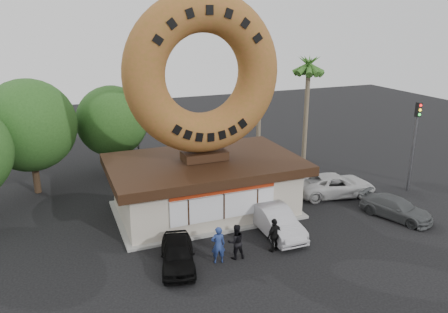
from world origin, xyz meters
name	(u,v)px	position (x,y,z in m)	size (l,w,h in m)	color
ground	(246,258)	(0.00, 0.00, 0.00)	(90.00, 90.00, 0.00)	black
donut_shop	(205,184)	(0.00, 5.98, 1.77)	(11.20, 7.20, 3.80)	beige
giant_donut	(203,74)	(0.00, 6.00, 8.30)	(9.00, 9.00, 2.29)	#96512B
tree_west	(29,125)	(-9.50, 13.00, 4.64)	(6.00, 6.00, 7.65)	#473321
tree_mid	(112,121)	(-4.00, 15.00, 4.02)	(5.20, 5.20, 6.63)	#473321
palm_near	(260,56)	(7.50, 14.00, 8.41)	(2.60, 2.60, 9.75)	#726651
palm_far	(309,68)	(11.00, 12.50, 7.48)	(2.60, 2.60, 8.75)	#726651
street_lamp	(138,110)	(-1.86, 16.00, 4.48)	(2.11, 0.20, 8.00)	#59595E
traffic_signal	(415,135)	(14.00, 3.99, 3.87)	(0.30, 0.38, 6.07)	#59595E
person_left	(218,245)	(-1.39, 0.19, 0.94)	(0.69, 0.45, 1.89)	navy
person_center	(236,242)	(-0.44, 0.24, 0.89)	(0.87, 0.68, 1.79)	black
person_right	(274,235)	(1.61, 0.15, 0.89)	(1.04, 0.43, 1.78)	black
car_black	(178,254)	(-3.29, 0.59, 0.66)	(1.55, 3.86, 1.31)	black
car_silver	(275,221)	(2.59, 1.83, 0.75)	(1.59, 4.56, 1.50)	#ABAAAF
car_grey	(396,208)	(10.11, 0.92, 0.61)	(1.71, 4.21, 1.22)	#4E5152
car_white	(335,185)	(8.82, 5.10, 0.73)	(2.41, 5.23, 1.45)	beige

